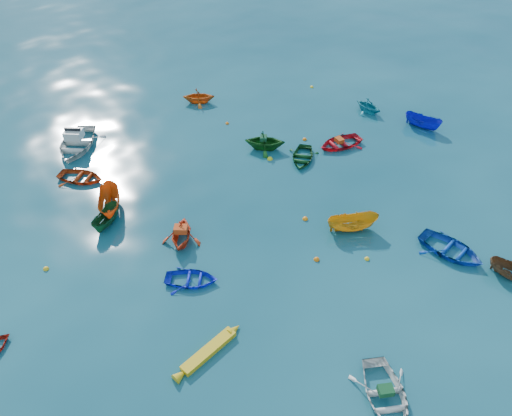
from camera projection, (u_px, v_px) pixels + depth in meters
ground at (312, 259)px, 27.63m from camera, size 160.00×160.00×0.00m
dinghy_blue_sw at (192, 282)px, 26.37m from camera, size 3.41×3.34×0.58m
dinghy_white_near at (384, 399)px, 21.31m from camera, size 4.03×4.39×0.74m
sampan_brown_mid at (511, 278)px, 26.56m from camera, size 1.59×2.80×1.02m
dinghy_blue_se at (450, 253)px, 28.00m from camera, size 3.12×4.00×0.76m
dinghy_orange_w at (182, 241)px, 28.74m from camera, size 3.48×3.52×1.40m
sampan_yellow_mid at (351, 229)px, 29.49m from camera, size 3.19×2.56×1.18m
dinghy_green_e at (302, 159)px, 35.04m from camera, size 3.68×3.55×0.62m
dinghy_cyan_se at (367, 112)px, 40.21m from camera, size 2.13×2.44×1.24m
sampan_orange_n at (112, 209)px, 30.88m from camera, size 2.69×3.59×1.31m
dinghy_green_n at (265, 149)px, 36.08m from camera, size 3.77×3.76×1.51m
dinghy_red_ne at (340, 146)px, 36.39m from camera, size 3.78×3.02×0.70m
sampan_blue_far at (421, 127)px, 38.36m from camera, size 1.79×3.09×1.13m
dinghy_red_far at (81, 180)px, 33.22m from camera, size 3.70×3.84×0.65m
dinghy_orange_far at (199, 103)px, 41.36m from camera, size 3.39×3.32×1.36m
sampan_green_far at (108, 224)px, 29.87m from camera, size 2.68×2.30×1.00m
kayak_yellow at (209, 352)px, 23.07m from camera, size 3.76×1.07×0.37m
motorboat_white at (77, 148)px, 36.18m from camera, size 5.70×5.79×1.58m
tarp_green_a at (386, 390)px, 21.05m from camera, size 0.80×0.75×0.31m
tarp_orange_a at (181, 229)px, 28.20m from camera, size 0.94×0.92×0.36m
tarp_green_b at (263, 138)px, 35.50m from camera, size 0.76×0.76×0.30m
tarp_orange_b at (339, 140)px, 36.03m from camera, size 0.59×0.71×0.31m
buoy_ye_a at (367, 259)px, 27.63m from camera, size 0.29×0.29×0.29m
buoy_or_b at (305, 219)px, 30.19m from camera, size 0.34×0.34×0.34m
buoy_or_c at (317, 260)px, 27.59m from camera, size 0.33×0.33×0.33m
buoy_ye_c at (270, 159)px, 35.05m from camera, size 0.39×0.39×0.39m
buoy_or_d at (305, 140)px, 37.00m from camera, size 0.32×0.32×0.32m
buoy_ye_d at (46, 269)px, 27.05m from camera, size 0.32×0.32×0.32m
buoy_or_e at (227, 124)px, 38.76m from camera, size 0.29×0.29×0.29m
buoy_ye_e at (312, 87)px, 43.46m from camera, size 0.29×0.29×0.29m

